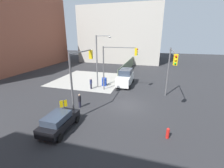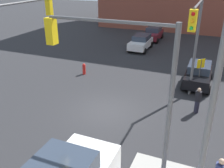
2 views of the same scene
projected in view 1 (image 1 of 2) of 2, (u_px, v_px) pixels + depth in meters
ground_plane at (127, 105)px, 17.85m from camera, size 120.00×120.00×0.00m
sidewalk_corner at (89, 79)px, 28.44m from camera, size 12.00×12.00×0.01m
construction_fence at (127, 67)px, 33.77m from camera, size 17.81×0.12×2.40m
building_loft_east at (124, 35)px, 50.41m from camera, size 20.00×24.00×16.08m
smokestack at (54, 36)px, 49.50m from camera, size 1.80×1.80×15.81m
traffic_signal_nw_corner at (80, 70)px, 15.20m from camera, size 4.95×0.36×6.50m
traffic_signal_se_corner at (171, 65)px, 17.12m from camera, size 6.27×0.36×6.50m
traffic_signal_ne_corner at (116, 60)px, 21.23m from camera, size 0.36×5.02×6.50m
street_lamp_corner at (99, 58)px, 22.48m from camera, size 1.13×2.56×8.00m
warning_sign_two_way at (64, 108)px, 13.71m from camera, size 0.48×0.48×2.40m
mailbox_blue at (104, 81)px, 24.60m from camera, size 0.56×0.64×1.43m
fire_hydrant at (168, 133)px, 12.03m from camera, size 0.26×0.26×0.94m
hatchback_black at (59, 121)px, 12.99m from camera, size 4.09×2.02×1.62m
van_white_delivery at (125, 77)px, 24.94m from camera, size 5.40×2.32×2.62m
pedestrian_crossing at (91, 83)px, 23.12m from camera, size 0.36×0.36×1.72m
pedestrian_waiting at (80, 101)px, 17.12m from camera, size 0.36×0.36×1.65m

